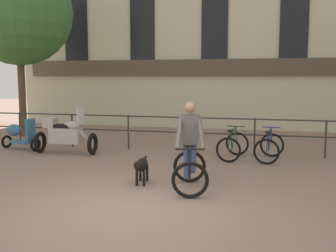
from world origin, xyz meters
name	(u,v)px	position (x,y,z in m)	size (l,w,h in m)	color
ground_plane	(129,209)	(0.00, 0.00, 0.00)	(60.00, 60.00, 0.00)	#8E7060
canal_railing	(189,128)	(0.00, 5.20, 0.71)	(15.05, 0.05, 1.05)	#2D2B28
building_facade	(216,4)	(0.00, 10.99, 5.25)	(18.00, 0.72, 10.55)	beige
cyclist_with_bike	(190,150)	(0.74, 1.49, 0.76)	(0.90, 1.28, 1.70)	black
dog	(141,166)	(-0.27, 1.51, 0.39)	(0.30, 0.98, 0.56)	black
parked_motorcycle	(65,134)	(-3.40, 4.11, 0.56)	(1.77, 0.72, 1.35)	black
parked_bicycle_near_lamp	(233,146)	(1.33, 4.54, 0.36)	(0.81, 1.19, 0.86)	black
parked_bicycle_mid_left	(269,147)	(2.28, 4.54, 0.36)	(0.81, 1.19, 0.86)	black
parked_scooter	(19,134)	(-5.09, 4.38, 0.46)	(1.34, 0.67, 0.96)	black
tree_canalside_left	(18,12)	(-6.65, 6.89, 4.54)	(3.88, 3.88, 6.50)	brown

